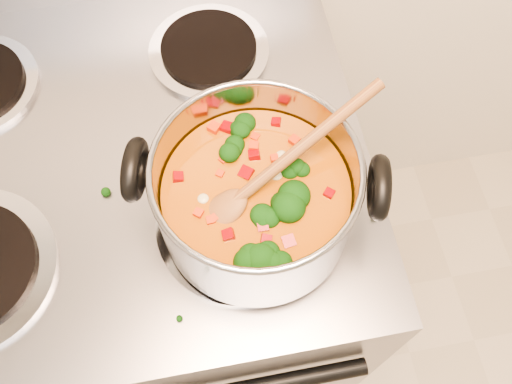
% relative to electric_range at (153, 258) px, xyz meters
% --- Properties ---
extents(electric_range, '(0.74, 0.67, 1.08)m').
position_rel_electric_range_xyz_m(electric_range, '(0.00, 0.00, 0.00)').
color(electric_range, gray).
rests_on(electric_range, ground).
extents(stockpot, '(0.31, 0.24, 0.15)m').
position_rel_electric_range_xyz_m(stockpot, '(0.19, -0.15, 0.53)').
color(stockpot, '#9999A1').
rests_on(stockpot, electric_range).
extents(wooden_spoon, '(0.24, 0.13, 0.10)m').
position_rel_electric_range_xyz_m(wooden_spoon, '(0.20, -0.14, 0.57)').
color(wooden_spoon, brown).
rests_on(wooden_spoon, stockpot).
extents(cooktop_crumbs, '(0.33, 0.17, 0.01)m').
position_rel_electric_range_xyz_m(cooktop_crumbs, '(0.23, -0.21, 0.46)').
color(cooktop_crumbs, black).
rests_on(cooktop_crumbs, electric_range).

